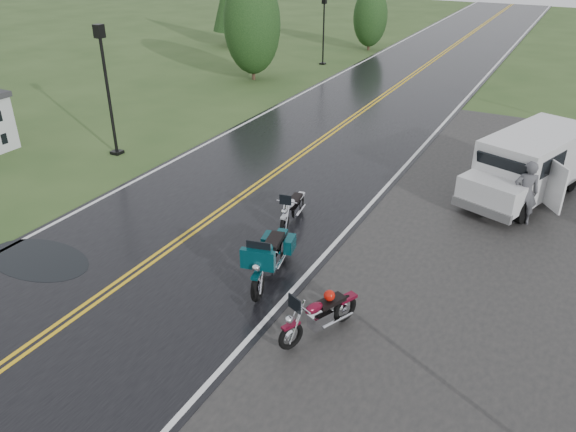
{
  "coord_description": "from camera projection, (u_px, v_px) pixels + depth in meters",
  "views": [
    {
      "loc": [
        8.8,
        -9.32,
        7.64
      ],
      "look_at": [
        2.8,
        2.0,
        1.0
      ],
      "focal_mm": 35.0,
      "sensor_mm": 36.0,
      "label": 1
    }
  ],
  "objects": [
    {
      "name": "tree_left_far",
      "position": [
        370.0,
        23.0,
        38.0
      ],
      "size": [
        2.29,
        2.29,
        3.52
      ],
      "primitive_type": null,
      "color": "#1E3D19",
      "rests_on": "ground"
    },
    {
      "name": "lamp_post_near_left",
      "position": [
        108.0,
        92.0,
        20.07
      ],
      "size": [
        0.41,
        0.41,
        4.73
      ],
      "primitive_type": null,
      "color": "black",
      "rests_on": "ground"
    },
    {
      "name": "motorcycle_red",
      "position": [
        291.0,
        327.0,
        11.08
      ],
      "size": [
        1.49,
        2.15,
        1.19
      ],
      "primitive_type": null,
      "rotation": [
        0.0,
        0.0,
        -0.42
      ],
      "color": "#55091B",
      "rests_on": "ground"
    },
    {
      "name": "ground",
      "position": [
        156.0,
        258.0,
        14.49
      ],
      "size": [
        120.0,
        120.0,
        0.0
      ],
      "primitive_type": "plane",
      "color": "#2D471E",
      "rests_on": "ground"
    },
    {
      "name": "motorcycle_silver",
      "position": [
        284.0,
        217.0,
        15.34
      ],
      "size": [
        0.97,
        1.96,
        1.11
      ],
      "primitive_type": null,
      "rotation": [
        0.0,
        0.0,
        0.16
      ],
      "color": "#B3B5BB",
      "rests_on": "ground"
    },
    {
      "name": "pine_left_far",
      "position": [
        232.0,
        1.0,
        39.0
      ],
      "size": [
        2.86,
        2.86,
        5.96
      ],
      "primitive_type": null,
      "color": "#1E3D19",
      "rests_on": "ground"
    },
    {
      "name": "van_white",
      "position": [
        475.0,
        174.0,
        16.78
      ],
      "size": [
        3.64,
        5.68,
        2.09
      ],
      "primitive_type": null,
      "rotation": [
        0.0,
        0.0,
        -0.34
      ],
      "color": "silver",
      "rests_on": "ground"
    },
    {
      "name": "motorcycle_teal",
      "position": [
        257.0,
        275.0,
        12.49
      ],
      "size": [
        1.41,
        2.6,
        1.46
      ],
      "primitive_type": null,
      "rotation": [
        0.0,
        0.0,
        0.22
      ],
      "color": "#05343B",
      "rests_on": "ground"
    },
    {
      "name": "lamp_post_far_left",
      "position": [
        324.0,
        31.0,
        33.91
      ],
      "size": [
        0.34,
        0.34,
        3.97
      ],
      "primitive_type": null,
      "color": "black",
      "rests_on": "ground"
    },
    {
      "name": "tree_left_mid",
      "position": [
        252.0,
        35.0,
        30.27
      ],
      "size": [
        3.07,
        3.07,
        4.8
      ],
      "primitive_type": null,
      "color": "#1E3D19",
      "rests_on": "ground"
    },
    {
      "name": "person_at_van",
      "position": [
        525.0,
        194.0,
        15.75
      ],
      "size": [
        0.8,
        0.65,
        1.9
      ],
      "primitive_type": "imported",
      "rotation": [
        0.0,
        0.0,
        3.46
      ],
      "color": "#454549",
      "rests_on": "ground"
    },
    {
      "name": "road",
      "position": [
        320.0,
        141.0,
        22.32
      ],
      "size": [
        8.0,
        100.0,
        0.04
      ],
      "primitive_type": "cube",
      "color": "black",
      "rests_on": "ground"
    }
  ]
}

